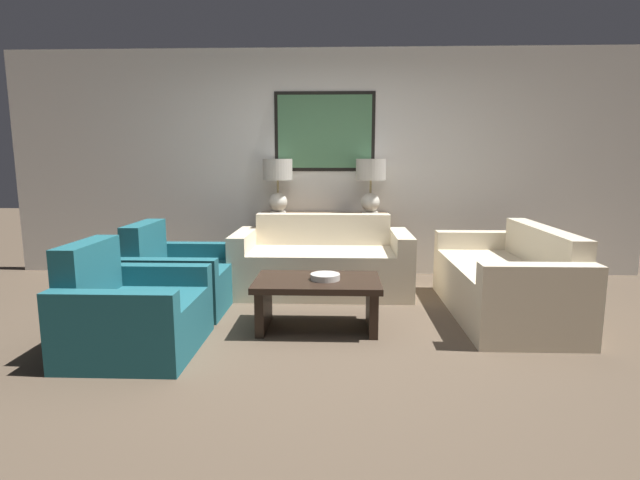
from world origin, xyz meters
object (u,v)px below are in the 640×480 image
object	(u,v)px
table_lamp_left	(278,179)
armchair_near_back_wall	(178,280)
couch_by_side	(506,283)
coffee_table	(318,293)
decorative_bowl	(325,277)
couch_by_back_wall	(322,265)
table_lamp_right	(371,179)
console_table	(324,246)
armchair_near_camera	(132,315)

from	to	relation	value
table_lamp_left	armchair_near_back_wall	bearing A→B (deg)	-121.46
couch_by_side	coffee_table	world-z (taller)	couch_by_side
couch_by_side	decorative_bowl	size ratio (longest dim) A/B	7.56
couch_by_back_wall	couch_by_side	distance (m)	1.82
table_lamp_right	couch_by_back_wall	distance (m)	1.21
decorative_bowl	armchair_near_back_wall	bearing A→B (deg)	158.76
console_table	armchair_near_back_wall	bearing A→B (deg)	-135.74
table_lamp_left	table_lamp_right	distance (m)	1.07
armchair_near_back_wall	armchair_near_camera	distance (m)	1.05
console_table	coffee_table	xyz separation A→B (m)	(0.00, -1.82, -0.08)
table_lamp_left	table_lamp_right	bearing A→B (deg)	0.00
decorative_bowl	table_lamp_left	bearing A→B (deg)	108.14
table_lamp_right	armchair_near_back_wall	distance (m)	2.43
couch_by_back_wall	armchair_near_back_wall	world-z (taller)	armchair_near_back_wall
console_table	armchair_near_camera	bearing A→B (deg)	-119.54
couch_by_back_wall	couch_by_side	xyz separation A→B (m)	(1.67, -0.72, 0.00)
table_lamp_right	console_table	bearing A→B (deg)	180.00
couch_by_side	decorative_bowl	bearing A→B (deg)	-164.04
couch_by_back_wall	table_lamp_right	bearing A→B (deg)	50.73
couch_by_side	armchair_near_back_wall	distance (m)	2.99
couch_by_back_wall	couch_by_side	bearing A→B (deg)	-23.36
table_lamp_left	armchair_near_camera	bearing A→B (deg)	-108.67
table_lamp_right	coffee_table	size ratio (longest dim) A/B	0.62
decorative_bowl	armchair_near_back_wall	distance (m)	1.50
armchair_near_back_wall	table_lamp_left	bearing A→B (deg)	58.54
coffee_table	decorative_bowl	bearing A→B (deg)	-14.88
couch_by_side	console_table	bearing A→B (deg)	140.49
table_lamp_left	armchair_near_camera	world-z (taller)	table_lamp_left
console_table	table_lamp_left	xyz separation A→B (m)	(-0.54, 0.00, 0.78)
couch_by_back_wall	decorative_bowl	xyz separation A→B (m)	(0.06, -1.18, 0.15)
console_table	table_lamp_right	size ratio (longest dim) A/B	2.38
couch_by_side	decorative_bowl	xyz separation A→B (m)	(-1.60, -0.46, 0.15)
decorative_bowl	armchair_near_camera	bearing A→B (deg)	-159.97
table_lamp_right	decorative_bowl	xyz separation A→B (m)	(-0.47, -1.83, -0.71)
coffee_table	armchair_near_back_wall	distance (m)	1.43
console_table	couch_by_side	distance (m)	2.16
console_table	armchair_near_camera	size ratio (longest dim) A/B	1.56
table_lamp_left	couch_by_side	bearing A→B (deg)	-31.97
armchair_near_camera	couch_by_back_wall	bearing A→B (deg)	51.80
armchair_near_back_wall	console_table	bearing A→B (deg)	44.26
table_lamp_left	couch_by_side	world-z (taller)	table_lamp_left
coffee_table	decorative_bowl	size ratio (longest dim) A/B	4.24
table_lamp_left	couch_by_back_wall	bearing A→B (deg)	-50.73
armchair_near_camera	table_lamp_right	bearing A→B (deg)	51.49
table_lamp_left	couch_by_side	xyz separation A→B (m)	(2.20, -1.37, -0.87)
console_table	decorative_bowl	world-z (taller)	console_table
armchair_near_back_wall	decorative_bowl	bearing A→B (deg)	-21.24
table_lamp_right	armchair_near_camera	size ratio (longest dim) A/B	0.66
couch_by_back_wall	armchair_near_back_wall	size ratio (longest dim) A/B	1.90
table_lamp_right	couch_by_back_wall	size ratio (longest dim) A/B	0.35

